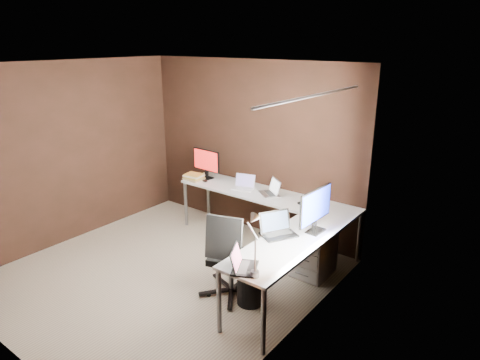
# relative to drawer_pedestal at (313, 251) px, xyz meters

# --- Properties ---
(room) EXTENTS (3.60, 3.60, 2.50)m
(room) POSITION_rel_drawer_pedestal_xyz_m (-1.09, -1.08, 0.98)
(room) COLOR #BCB392
(room) RESTS_ON ground
(desk) EXTENTS (2.65, 2.25, 0.73)m
(desk) POSITION_rel_drawer_pedestal_xyz_m (-0.59, -0.11, 0.38)
(desk) COLOR white
(desk) RESTS_ON ground
(drawer_pedestal) EXTENTS (0.42, 0.50, 0.60)m
(drawer_pedestal) POSITION_rel_drawer_pedestal_xyz_m (0.00, 0.00, 0.00)
(drawer_pedestal) COLOR white
(drawer_pedestal) RESTS_ON ground
(monitor_left) EXTENTS (0.51, 0.15, 0.44)m
(monitor_left) POSITION_rel_drawer_pedestal_xyz_m (-2.07, 0.39, 0.68)
(monitor_left) COLOR black
(monitor_left) RESTS_ON desk
(monitor_right) EXTENTS (0.16, 0.61, 0.50)m
(monitor_right) POSITION_rel_drawer_pedestal_xyz_m (0.16, -0.32, 0.71)
(monitor_right) COLOR black
(monitor_right) RESTS_ON desk
(laptop_white) EXTENTS (0.34, 0.28, 0.20)m
(laptop_white) POSITION_rel_drawer_pedestal_xyz_m (-1.31, 0.34, 0.47)
(laptop_white) COLOR white
(laptop_white) RESTS_ON desk
(laptop_silver) EXTENTS (0.39, 0.37, 0.21)m
(laptop_silver) POSITION_rel_drawer_pedestal_xyz_m (-0.87, 0.38, 0.48)
(laptop_silver) COLOR silver
(laptop_silver) RESTS_ON desk
(laptop_black_big) EXTENTS (0.41, 0.45, 0.24)m
(laptop_black_big) POSITION_rel_drawer_pedestal_xyz_m (-0.13, -0.64, 0.48)
(laptop_black_big) COLOR black
(laptop_black_big) RESTS_ON desk
(laptop_black_small) EXTENTS (0.34, 0.38, 0.21)m
(laptop_black_small) POSITION_rel_drawer_pedestal_xyz_m (0.01, -1.46, 0.48)
(laptop_black_small) COLOR black
(laptop_black_small) RESTS_ON desk
(book_stack) EXTENTS (0.29, 0.24, 0.09)m
(book_stack) POSITION_rel_drawer_pedestal_xyz_m (-2.16, 0.21, 0.47)
(book_stack) COLOR tan
(book_stack) RESTS_ON desk
(mouse_left) EXTENTS (0.11, 0.09, 0.04)m
(mouse_left) POSITION_rel_drawer_pedestal_xyz_m (-1.95, 0.22, 0.45)
(mouse_left) COLOR black
(mouse_left) RESTS_ON desk
(mouse_corner) EXTENTS (0.10, 0.08, 0.04)m
(mouse_corner) POSITION_rel_drawer_pedestal_xyz_m (-0.36, 0.28, 0.45)
(mouse_corner) COLOR black
(mouse_corner) RESTS_ON desk
(desk_lamp) EXTENTS (0.19, 0.22, 0.56)m
(desk_lamp) POSITION_rel_drawer_pedestal_xyz_m (0.12, -1.44, 0.78)
(desk_lamp) COLOR slate
(desk_lamp) RESTS_ON desk
(office_chair) EXTENTS (0.57, 0.60, 1.01)m
(office_chair) POSITION_rel_drawer_pedestal_xyz_m (-0.52, -0.98, -0.00)
(office_chair) COLOR black
(office_chair) RESTS_ON ground
(wastebasket) EXTENTS (0.35, 0.35, 0.33)m
(wastebasket) POSITION_rel_drawer_pedestal_xyz_m (-0.24, -0.98, -0.14)
(wastebasket) COLOR black
(wastebasket) RESTS_ON ground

